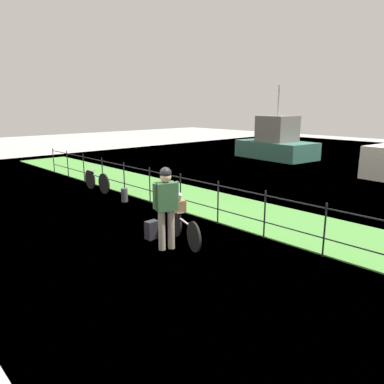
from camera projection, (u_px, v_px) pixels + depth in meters
The scene contains 12 objects.
ground_plane at pixel (123, 239), 8.07m from camera, with size 60.00×60.00×0.00m, color #9E9993.
grass_strip at pixel (230, 208), 10.41m from camera, with size 27.00×2.40×0.03m, color #478438.
harbor_water at pixel (357, 173), 15.88m from camera, with size 30.00×30.00×0.00m, color #60849E.
iron_fence at pixel (198, 195), 9.45m from camera, with size 18.04×0.04×1.07m.
bicycle_main at pixel (184, 228), 7.76m from camera, with size 1.53×0.57×0.62m.
wooden_crate at pixel (178, 205), 7.98m from camera, with size 0.33×0.27×0.25m, color brown.
terrier_dog at pixel (178, 197), 7.91m from camera, with size 0.32×0.22×0.18m.
cyclist_person at pixel (166, 201), 7.27m from camera, with size 0.38×0.52×1.68m.
backpack_on_paving at pixel (152, 230), 8.04m from camera, with size 0.28×0.18×0.40m, color black.
mooring_bollard at pixel (124, 195), 11.14m from camera, with size 0.20×0.20×0.41m, color #38383D.
bicycle_parked at pixel (97, 181), 12.49m from camera, with size 1.66×0.17×0.68m.
moored_boat_near at pixel (276, 143), 20.26m from camera, with size 4.35×2.75×3.90m.
Camera 1 is at (6.62, -4.08, 2.84)m, focal length 34.56 mm.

